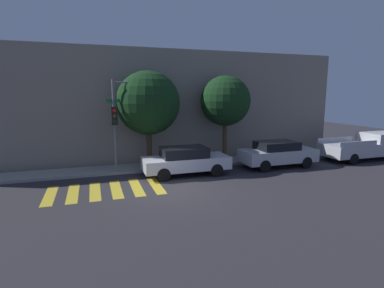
{
  "coord_description": "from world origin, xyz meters",
  "views": [
    {
      "loc": [
        -3.05,
        -12.22,
        4.15
      ],
      "look_at": [
        1.72,
        2.1,
        1.6
      ],
      "focal_mm": 28.0,
      "sensor_mm": 36.0,
      "label": 1
    }
  ],
  "objects_px": {
    "sedan_middle": "(278,153)",
    "tree_near_corner": "(148,103)",
    "traffic_light_pole": "(122,111)",
    "pickup_truck": "(367,146)",
    "tree_midblock": "(225,101)",
    "sedan_near_corner": "(186,160)"
  },
  "relations": [
    {
      "from": "sedan_middle",
      "to": "tree_near_corner",
      "type": "xyz_separation_m",
      "value": [
        -6.99,
        2.02,
        2.85
      ]
    },
    {
      "from": "traffic_light_pole",
      "to": "pickup_truck",
      "type": "relative_size",
      "value": 0.87
    },
    {
      "from": "sedan_middle",
      "to": "tree_midblock",
      "type": "bearing_deg",
      "value": 139.83
    },
    {
      "from": "traffic_light_pole",
      "to": "tree_midblock",
      "type": "xyz_separation_m",
      "value": [
        6.07,
        0.75,
        0.42
      ]
    },
    {
      "from": "sedan_near_corner",
      "to": "sedan_middle",
      "type": "xyz_separation_m",
      "value": [
        5.49,
        0.0,
        0.02
      ]
    },
    {
      "from": "pickup_truck",
      "to": "tree_near_corner",
      "type": "relative_size",
      "value": 1.04
    },
    {
      "from": "pickup_truck",
      "to": "tree_midblock",
      "type": "xyz_separation_m",
      "value": [
        -9.08,
        2.02,
        2.85
      ]
    },
    {
      "from": "tree_near_corner",
      "to": "sedan_near_corner",
      "type": "bearing_deg",
      "value": -53.46
    },
    {
      "from": "sedan_middle",
      "to": "pickup_truck",
      "type": "relative_size",
      "value": 0.77
    },
    {
      "from": "sedan_near_corner",
      "to": "sedan_middle",
      "type": "distance_m",
      "value": 5.49
    },
    {
      "from": "sedan_middle",
      "to": "tree_near_corner",
      "type": "height_order",
      "value": "tree_near_corner"
    },
    {
      "from": "traffic_light_pole",
      "to": "tree_midblock",
      "type": "distance_m",
      "value": 6.13
    },
    {
      "from": "sedan_near_corner",
      "to": "pickup_truck",
      "type": "height_order",
      "value": "pickup_truck"
    },
    {
      "from": "tree_near_corner",
      "to": "traffic_light_pole",
      "type": "bearing_deg",
      "value": -152.93
    },
    {
      "from": "tree_near_corner",
      "to": "pickup_truck",
      "type": "bearing_deg",
      "value": -8.4
    },
    {
      "from": "traffic_light_pole",
      "to": "pickup_truck",
      "type": "distance_m",
      "value": 15.4
    },
    {
      "from": "sedan_middle",
      "to": "traffic_light_pole",
      "type": "bearing_deg",
      "value": 171.48
    },
    {
      "from": "traffic_light_pole",
      "to": "tree_midblock",
      "type": "height_order",
      "value": "tree_midblock"
    },
    {
      "from": "sedan_middle",
      "to": "tree_near_corner",
      "type": "distance_m",
      "value": 7.81
    },
    {
      "from": "sedan_middle",
      "to": "tree_near_corner",
      "type": "bearing_deg",
      "value": 163.88
    },
    {
      "from": "traffic_light_pole",
      "to": "tree_near_corner",
      "type": "height_order",
      "value": "tree_near_corner"
    },
    {
      "from": "tree_near_corner",
      "to": "tree_midblock",
      "type": "distance_m",
      "value": 4.6
    }
  ]
}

